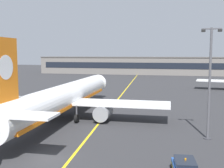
# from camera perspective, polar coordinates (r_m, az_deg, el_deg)

# --- Properties ---
(ground_plane) EXTENTS (400.00, 400.00, 0.00)m
(ground_plane) POSITION_cam_1_polar(r_m,az_deg,el_deg) (27.98, -13.21, -15.01)
(ground_plane) COLOR #2D2D30
(taxiway_centreline) EXTENTS (13.02, 179.57, 0.01)m
(taxiway_centreline) POSITION_cam_1_polar(r_m,az_deg,el_deg) (55.53, 0.47, -4.14)
(taxiway_centreline) COLOR yellow
(taxiway_centreline) RESTS_ON ground
(airliner_foreground) EXTENTS (32.08, 41.45, 11.65)m
(airliner_foreground) POSITION_cam_1_polar(r_m,az_deg,el_deg) (42.91, -9.85, -2.78)
(airliner_foreground) COLOR white
(airliner_foreground) RESTS_ON ground
(apron_lamp_post) EXTENTS (2.24, 0.90, 13.04)m
(apron_lamp_post) POSITION_cam_1_polar(r_m,az_deg,el_deg) (33.97, 19.54, 0.44)
(apron_lamp_post) COLOR #515156
(apron_lamp_post) RESTS_ON ground
(terminal_building) EXTENTS (131.10, 12.40, 8.44)m
(terminal_building) POSITION_cam_1_polar(r_m,az_deg,el_deg) (135.05, 12.41, 3.70)
(terminal_building) COLOR slate
(terminal_building) RESTS_ON ground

